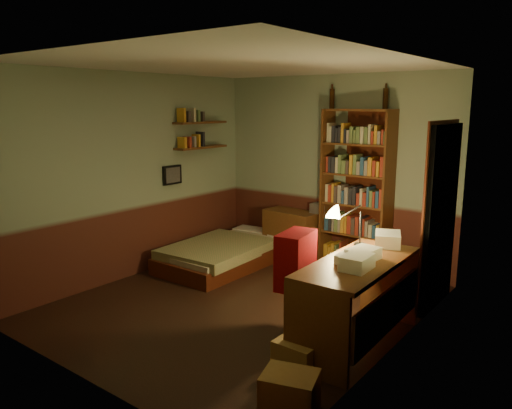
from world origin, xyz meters
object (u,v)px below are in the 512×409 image
Objects in this scene: mini_stereo at (320,208)px; bookshelf at (356,192)px; cardboard_box_a at (290,393)px; cardboard_box_b at (298,355)px; dresser at (292,235)px; desk_lamp at (361,212)px; office_chair at (315,293)px; bed at (226,245)px; desk at (357,303)px.

bookshelf is (0.55, -0.04, 0.30)m from mini_stereo.
cardboard_box_a is 0.60m from cardboard_box_b.
cardboard_box_a is at bearing -52.07° from dresser.
desk_lamp is at bearing -34.22° from dresser.
cardboard_box_a is (0.31, -1.72, -1.00)m from desk_lamp.
office_chair is 0.69m from cardboard_box_b.
cardboard_box_b is (1.37, -2.70, -0.64)m from mini_stereo.
bed is 2.40× the size of dresser.
mini_stereo is at bearing 114.77° from desk_lamp.
dresser reaches higher than cardboard_box_b.
bed is at bearing -120.57° from dresser.
desk_lamp reaches higher than bed.
desk_lamp is at bearing -46.17° from mini_stereo.
cardboard_box_b is (-0.27, 0.54, -0.02)m from cardboard_box_a.
bed is at bearing 148.81° from desk_lamp.
desk_lamp reaches higher than office_chair.
office_chair is 1.25m from cardboard_box_a.
cardboard_box_b is at bearing -104.73° from desk_lamp.
dresser is 3.72m from cardboard_box_a.
office_chair is 2.55× the size of cardboard_box_b.
dresser is at bearing 124.55° from desk_lamp.
office_chair reaches higher than desk.
office_chair is at bearing -58.36° from mini_stereo.
dresser is 0.37× the size of bookshelf.
dresser is at bearing -159.75° from mini_stereo.
bookshelf is at bearing 115.55° from desk.
desk is 0.40m from office_chair.
desk_lamp reaches higher than cardboard_box_a.
bed is at bearing -133.51° from mini_stereo.
bookshelf reaches higher than desk.
bookshelf reaches higher than office_chair.
dresser is at bearing 124.38° from cardboard_box_b.
mini_stereo is (0.96, 0.92, 0.49)m from bed.
desk_lamp is at bearing -14.68° from bed.
dresser is at bearing 54.72° from bed.
bed is 1.92m from bookshelf.
desk is at bearing 75.43° from cardboard_box_b.
desk_lamp is (2.29, -0.60, 0.87)m from bed.
cardboard_box_a is at bearing -62.94° from cardboard_box_b.
mini_stereo is 0.16× the size of desk.
dresser is 2.01× the size of cardboard_box_a.
mini_stereo is 0.27× the size of office_chair.
office_chair is at bearing -29.37° from bed.
cardboard_box_b is (2.33, -1.78, -0.15)m from bed.
cardboard_box_b is (0.19, -0.58, -0.33)m from office_chair.
cardboard_box_a is at bearing -87.41° from desk.
cardboard_box_b is at bearing -50.89° from dresser.
desk reaches higher than bed.
office_chair is at bearing -120.82° from desk_lamp.
mini_stereo is at bearing 22.41° from dresser.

